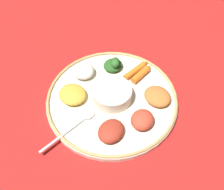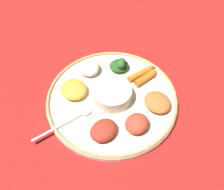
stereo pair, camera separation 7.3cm
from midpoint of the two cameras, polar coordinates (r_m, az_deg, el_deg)
ground_plane at (r=0.76m, az=2.77°, el=-1.55°), size 2.40×2.40×0.00m
platter at (r=0.75m, az=2.79°, el=-1.22°), size 0.35×0.35×0.01m
platter_rim at (r=0.74m, az=2.82°, el=-0.75°), size 0.35×0.35×0.01m
center_bowl at (r=0.73m, az=2.87°, el=0.09°), size 0.10×0.10×0.04m
spoon at (r=0.71m, az=-5.24°, el=-5.14°), size 0.03×0.17×0.01m
greens_pile at (r=0.80m, az=4.22°, el=6.00°), size 0.06×0.07×0.04m
carrot_near_spoon at (r=0.79m, az=9.76°, el=3.43°), size 0.03×0.08×0.02m
carrot_outer at (r=0.80m, az=8.76°, el=4.33°), size 0.02×0.10×0.02m
mound_rice_white at (r=0.80m, az=-2.16°, el=5.47°), size 0.09×0.09×0.03m
mound_lentil_yellow at (r=0.75m, az=-5.11°, el=0.97°), size 0.08×0.08×0.03m
mound_berbere_red at (r=0.69m, az=8.22°, el=-6.06°), size 0.07×0.08×0.03m
mound_beet at (r=0.67m, az=1.37°, el=-7.51°), size 0.08×0.09×0.03m
mound_chickpea at (r=0.74m, az=12.18°, el=-1.67°), size 0.08×0.07×0.03m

